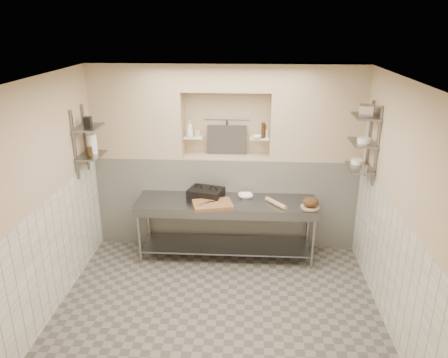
# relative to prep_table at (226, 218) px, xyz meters

# --- Properties ---
(floor) EXTENTS (4.00, 3.90, 0.10)m
(floor) POSITION_rel_prep_table_xyz_m (-0.03, -1.18, -0.69)
(floor) COLOR #67615B
(floor) RESTS_ON ground
(ceiling) EXTENTS (4.00, 3.90, 0.10)m
(ceiling) POSITION_rel_prep_table_xyz_m (-0.03, -1.18, 2.21)
(ceiling) COLOR silver
(ceiling) RESTS_ON ground
(wall_left) EXTENTS (0.10, 3.90, 2.80)m
(wall_left) POSITION_rel_prep_table_xyz_m (-2.08, -1.18, 0.76)
(wall_left) COLOR tan
(wall_left) RESTS_ON ground
(wall_right) EXTENTS (0.10, 3.90, 2.80)m
(wall_right) POSITION_rel_prep_table_xyz_m (2.02, -1.18, 0.76)
(wall_right) COLOR tan
(wall_right) RESTS_ON ground
(wall_back) EXTENTS (4.00, 0.10, 2.80)m
(wall_back) POSITION_rel_prep_table_xyz_m (-0.03, 0.82, 0.76)
(wall_back) COLOR tan
(wall_back) RESTS_ON ground
(wall_front) EXTENTS (4.00, 0.10, 2.80)m
(wall_front) POSITION_rel_prep_table_xyz_m (-0.03, -3.18, 0.76)
(wall_front) COLOR tan
(wall_front) RESTS_ON ground
(backwall_lower) EXTENTS (4.00, 0.40, 1.40)m
(backwall_lower) POSITION_rel_prep_table_xyz_m (-0.03, 0.57, 0.06)
(backwall_lower) COLOR white
(backwall_lower) RESTS_ON floor
(alcove_sill) EXTENTS (1.30, 0.40, 0.02)m
(alcove_sill) POSITION_rel_prep_table_xyz_m (-0.03, 0.57, 0.77)
(alcove_sill) COLOR tan
(alcove_sill) RESTS_ON backwall_lower
(backwall_pillar_left) EXTENTS (1.35, 0.40, 1.40)m
(backwall_pillar_left) POSITION_rel_prep_table_xyz_m (-1.36, 0.57, 1.46)
(backwall_pillar_left) COLOR tan
(backwall_pillar_left) RESTS_ON backwall_lower
(backwall_pillar_right) EXTENTS (1.35, 0.40, 1.40)m
(backwall_pillar_right) POSITION_rel_prep_table_xyz_m (1.29, 0.57, 1.46)
(backwall_pillar_right) COLOR tan
(backwall_pillar_right) RESTS_ON backwall_lower
(backwall_header) EXTENTS (1.30, 0.40, 0.40)m
(backwall_header) POSITION_rel_prep_table_xyz_m (-0.03, 0.57, 1.96)
(backwall_header) COLOR tan
(backwall_header) RESTS_ON backwall_lower
(wainscot_left) EXTENTS (0.02, 3.90, 1.40)m
(wainscot_left) POSITION_rel_prep_table_xyz_m (-2.02, -1.18, 0.06)
(wainscot_left) COLOR white
(wainscot_left) RESTS_ON floor
(wainscot_right) EXTENTS (0.02, 3.90, 1.40)m
(wainscot_right) POSITION_rel_prep_table_xyz_m (1.96, -1.18, 0.06)
(wainscot_right) COLOR white
(wainscot_right) RESTS_ON floor
(alcove_shelf_left) EXTENTS (0.28, 0.16, 0.02)m
(alcove_shelf_left) POSITION_rel_prep_table_xyz_m (-0.53, 0.57, 1.06)
(alcove_shelf_left) COLOR white
(alcove_shelf_left) RESTS_ON backwall_lower
(alcove_shelf_right) EXTENTS (0.28, 0.16, 0.02)m
(alcove_shelf_right) POSITION_rel_prep_table_xyz_m (0.47, 0.57, 1.06)
(alcove_shelf_right) COLOR white
(alcove_shelf_right) RESTS_ON backwall_lower
(utensil_rail) EXTENTS (0.70, 0.02, 0.02)m
(utensil_rail) POSITION_rel_prep_table_xyz_m (-0.03, 0.74, 1.31)
(utensil_rail) COLOR gray
(utensil_rail) RESTS_ON wall_back
(hanging_steel) EXTENTS (0.02, 0.02, 0.30)m
(hanging_steel) POSITION_rel_prep_table_xyz_m (-0.03, 0.72, 1.14)
(hanging_steel) COLOR black
(hanging_steel) RESTS_ON utensil_rail
(splash_panel) EXTENTS (0.60, 0.08, 0.45)m
(splash_panel) POSITION_rel_prep_table_xyz_m (-0.03, 0.67, 1.00)
(splash_panel) COLOR #383330
(splash_panel) RESTS_ON alcove_sill
(shelf_rail_left_a) EXTENTS (0.03, 0.03, 0.95)m
(shelf_rail_left_a) POSITION_rel_prep_table_xyz_m (-2.01, 0.07, 1.16)
(shelf_rail_left_a) COLOR slate
(shelf_rail_left_a) RESTS_ON wall_left
(shelf_rail_left_b) EXTENTS (0.03, 0.03, 0.95)m
(shelf_rail_left_b) POSITION_rel_prep_table_xyz_m (-2.01, -0.33, 1.16)
(shelf_rail_left_b) COLOR slate
(shelf_rail_left_b) RESTS_ON wall_left
(wall_shelf_left_lower) EXTENTS (0.30, 0.50, 0.02)m
(wall_shelf_left_lower) POSITION_rel_prep_table_xyz_m (-1.87, -0.13, 0.96)
(wall_shelf_left_lower) COLOR slate
(wall_shelf_left_lower) RESTS_ON wall_left
(wall_shelf_left_upper) EXTENTS (0.30, 0.50, 0.03)m
(wall_shelf_left_upper) POSITION_rel_prep_table_xyz_m (-1.87, -0.13, 1.36)
(wall_shelf_left_upper) COLOR slate
(wall_shelf_left_upper) RESTS_ON wall_left
(shelf_rail_right_a) EXTENTS (0.03, 0.03, 1.05)m
(shelf_rail_right_a) POSITION_rel_prep_table_xyz_m (1.94, 0.07, 1.21)
(shelf_rail_right_a) COLOR slate
(shelf_rail_right_a) RESTS_ON wall_right
(shelf_rail_right_b) EXTENTS (0.03, 0.03, 1.05)m
(shelf_rail_right_b) POSITION_rel_prep_table_xyz_m (1.94, -0.33, 1.21)
(shelf_rail_right_b) COLOR slate
(shelf_rail_right_b) RESTS_ON wall_right
(wall_shelf_right_lower) EXTENTS (0.30, 0.50, 0.02)m
(wall_shelf_right_lower) POSITION_rel_prep_table_xyz_m (1.81, -0.13, 0.86)
(wall_shelf_right_lower) COLOR slate
(wall_shelf_right_lower) RESTS_ON wall_right
(wall_shelf_right_mid) EXTENTS (0.30, 0.50, 0.02)m
(wall_shelf_right_mid) POSITION_rel_prep_table_xyz_m (1.81, -0.13, 1.21)
(wall_shelf_right_mid) COLOR slate
(wall_shelf_right_mid) RESTS_ON wall_right
(wall_shelf_right_upper) EXTENTS (0.30, 0.50, 0.03)m
(wall_shelf_right_upper) POSITION_rel_prep_table_xyz_m (1.81, -0.13, 1.56)
(wall_shelf_right_upper) COLOR slate
(wall_shelf_right_upper) RESTS_ON wall_right
(prep_table) EXTENTS (2.60, 0.70, 0.90)m
(prep_table) POSITION_rel_prep_table_xyz_m (0.00, 0.00, 0.00)
(prep_table) COLOR gray
(prep_table) RESTS_ON floor
(panini_press) EXTENTS (0.57, 0.47, 0.13)m
(panini_press) POSITION_rel_prep_table_xyz_m (-0.31, 0.14, 0.32)
(panini_press) COLOR black
(panini_press) RESTS_ON prep_table
(cutting_board) EXTENTS (0.62, 0.50, 0.05)m
(cutting_board) POSITION_rel_prep_table_xyz_m (-0.18, -0.18, 0.28)
(cutting_board) COLOR brown
(cutting_board) RESTS_ON prep_table
(knife_blade) EXTENTS (0.26, 0.19, 0.01)m
(knife_blade) POSITION_rel_prep_table_xyz_m (-0.22, -0.16, 0.31)
(knife_blade) COLOR gray
(knife_blade) RESTS_ON cutting_board
(tongs) EXTENTS (0.17, 0.19, 0.02)m
(tongs) POSITION_rel_prep_table_xyz_m (-0.30, -0.21, 0.31)
(tongs) COLOR gray
(tongs) RESTS_ON cutting_board
(mixing_bowl) EXTENTS (0.24, 0.24, 0.05)m
(mixing_bowl) POSITION_rel_prep_table_xyz_m (0.27, 0.16, 0.28)
(mixing_bowl) COLOR white
(mixing_bowl) RESTS_ON prep_table
(rolling_pin) EXTENTS (0.30, 0.37, 0.06)m
(rolling_pin) POSITION_rel_prep_table_xyz_m (0.71, -0.09, 0.29)
(rolling_pin) COLOR tan
(rolling_pin) RESTS_ON prep_table
(bread_board) EXTENTS (0.27, 0.27, 0.02)m
(bread_board) POSITION_rel_prep_table_xyz_m (1.19, -0.14, 0.27)
(bread_board) COLOR tan
(bread_board) RESTS_ON prep_table
(bread_loaf) EXTENTS (0.22, 0.22, 0.13)m
(bread_loaf) POSITION_rel_prep_table_xyz_m (1.19, -0.14, 0.34)
(bread_loaf) COLOR #4C2D19
(bread_loaf) RESTS_ON bread_board
(bottle_soap) EXTENTS (0.11, 0.11, 0.25)m
(bottle_soap) POSITION_rel_prep_table_xyz_m (-0.58, 0.52, 1.20)
(bottle_soap) COLOR white
(bottle_soap) RESTS_ON alcove_shelf_left
(jar_alcove) EXTENTS (0.07, 0.07, 0.11)m
(jar_alcove) POSITION_rel_prep_table_xyz_m (-0.46, 0.57, 1.12)
(jar_alcove) COLOR tan
(jar_alcove) RESTS_ON alcove_shelf_left
(bowl_alcove) EXTENTS (0.17, 0.17, 0.05)m
(bowl_alcove) POSITION_rel_prep_table_xyz_m (0.42, 0.51, 1.09)
(bowl_alcove) COLOR white
(bowl_alcove) RESTS_ON alcove_shelf_right
(condiment_a) EXTENTS (0.05, 0.05, 0.20)m
(condiment_a) POSITION_rel_prep_table_xyz_m (0.53, 0.57, 1.17)
(condiment_a) COLOR black
(condiment_a) RESTS_ON alcove_shelf_right
(condiment_b) EXTENTS (0.06, 0.06, 0.23)m
(condiment_b) POSITION_rel_prep_table_xyz_m (0.52, 0.55, 1.19)
(condiment_b) COLOR black
(condiment_b) RESTS_ON alcove_shelf_right
(condiment_c) EXTENTS (0.07, 0.07, 0.12)m
(condiment_c) POSITION_rel_prep_table_xyz_m (0.56, 0.60, 1.13)
(condiment_c) COLOR white
(condiment_c) RESTS_ON alcove_shelf_right
(jug_left) EXTENTS (0.13, 0.13, 0.27)m
(jug_left) POSITION_rel_prep_table_xyz_m (-1.87, -0.06, 1.11)
(jug_left) COLOR white
(jug_left) RESTS_ON wall_shelf_left_lower
(jar_left) EXTENTS (0.08, 0.08, 0.12)m
(jar_left) POSITION_rel_prep_table_xyz_m (-1.87, -0.18, 1.03)
(jar_left) COLOR black
(jar_left) RESTS_ON wall_shelf_left_lower
(box_left_upper) EXTENTS (0.10, 0.10, 0.13)m
(box_left_upper) POSITION_rel_prep_table_xyz_m (-1.87, -0.12, 1.44)
(box_left_upper) COLOR black
(box_left_upper) RESTS_ON wall_shelf_left_upper
(bowl_right) EXTENTS (0.18, 0.18, 0.05)m
(bowl_right) POSITION_rel_prep_table_xyz_m (1.81, 0.02, 0.90)
(bowl_right) COLOR white
(bowl_right) RESTS_ON wall_shelf_right_lower
(canister_right) EXTENTS (0.11, 0.11, 0.11)m
(canister_right) POSITION_rel_prep_table_xyz_m (1.81, -0.35, 0.92)
(canister_right) COLOR gray
(canister_right) RESTS_ON wall_shelf_right_lower
(bowl_right_mid) EXTENTS (0.17, 0.17, 0.06)m
(bowl_right_mid) POSITION_rel_prep_table_xyz_m (1.81, -0.19, 1.25)
(bowl_right_mid) COLOR white
(bowl_right_mid) RESTS_ON wall_shelf_right_mid
(basket_right) EXTENTS (0.22, 0.25, 0.14)m
(basket_right) POSITION_rel_prep_table_xyz_m (1.81, -0.15, 1.64)
(basket_right) COLOR gray
(basket_right) RESTS_ON wall_shelf_right_upper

